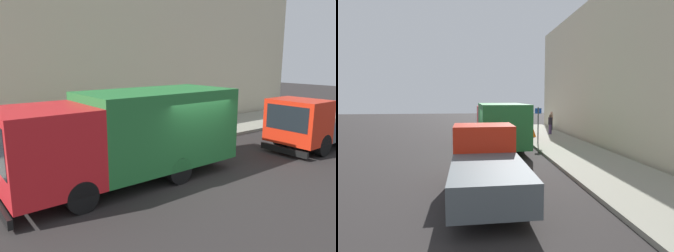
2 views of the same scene
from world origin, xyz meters
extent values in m
plane|color=#2A2726|center=(0.00, 0.00, 0.00)|extent=(80.00, 80.00, 0.00)
cube|color=gray|center=(4.96, 0.00, 0.08)|extent=(3.92, 30.00, 0.16)
cube|color=beige|center=(7.42, 0.00, 4.93)|extent=(0.50, 30.00, 9.85)
cube|color=red|center=(0.80, 4.52, 1.50)|extent=(2.65, 2.41, 2.15)
cube|color=#257234|center=(0.89, 0.86, 1.63)|extent=(2.71, 5.04, 2.40)
cylinder|color=black|center=(-0.33, 4.03, 0.43)|extent=(0.32, 0.86, 0.85)
cylinder|color=black|center=(1.96, 4.08, 0.43)|extent=(0.32, 0.86, 0.85)
cylinder|color=black|center=(-0.25, 0.83, 0.43)|extent=(0.32, 0.86, 0.85)
cylinder|color=black|center=(2.04, 0.89, 0.43)|extent=(0.32, 0.86, 0.85)
cube|color=red|center=(-0.46, -5.24, 1.33)|extent=(2.21, 1.72, 1.76)
cube|color=black|center=(-0.47, -4.41, 1.54)|extent=(1.83, 0.10, 0.99)
cube|color=#525A5E|center=(-0.40, -7.86, 0.87)|extent=(2.24, 3.61, 0.85)
cube|color=black|center=(-0.47, -4.33, 0.25)|extent=(2.09, 0.16, 0.24)
cylinder|color=black|center=(-1.39, -5.59, 0.45)|extent=(0.32, 0.90, 0.89)
cylinder|color=black|center=(0.49, -5.55, 0.45)|extent=(0.32, 0.90, 0.89)
cylinder|color=black|center=(0.53, -7.84, 0.45)|extent=(0.32, 0.90, 0.89)
cylinder|color=#4C5156|center=(3.47, 2.47, 1.36)|extent=(0.08, 0.08, 2.40)
cube|color=blue|center=(3.47, 2.49, 2.31)|extent=(0.44, 0.03, 0.36)
camera|label=1|loc=(-7.82, 6.88, 3.83)|focal=35.01mm
camera|label=2|loc=(-0.85, -15.51, 3.23)|focal=29.74mm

